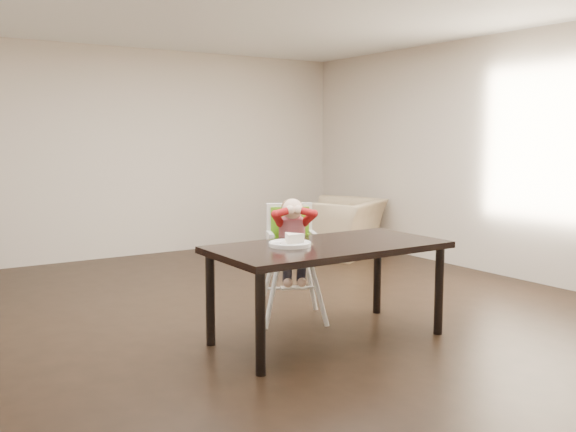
% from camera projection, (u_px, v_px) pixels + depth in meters
% --- Properties ---
extents(ground, '(7.00, 7.00, 0.00)m').
position_uv_depth(ground, '(280.00, 316.00, 5.63)').
color(ground, black).
rests_on(ground, ground).
extents(room_walls, '(6.02, 7.02, 2.71)m').
position_uv_depth(room_walls, '(279.00, 102.00, 5.40)').
color(room_walls, beige).
rests_on(room_walls, ground).
extents(dining_table, '(1.80, 0.90, 0.75)m').
position_uv_depth(dining_table, '(328.00, 254.00, 4.90)').
color(dining_table, black).
rests_on(dining_table, ground).
extents(high_chair, '(0.58, 0.58, 1.04)m').
position_uv_depth(high_chair, '(292.00, 234.00, 5.47)').
color(high_chair, white).
rests_on(high_chair, ground).
extents(plate, '(0.41, 0.41, 0.09)m').
position_uv_depth(plate, '(291.00, 242.00, 4.79)').
color(plate, white).
rests_on(plate, dining_table).
extents(armchair, '(1.35, 1.20, 0.99)m').
position_uv_depth(armchair, '(339.00, 218.00, 8.45)').
color(armchair, tan).
rests_on(armchair, ground).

